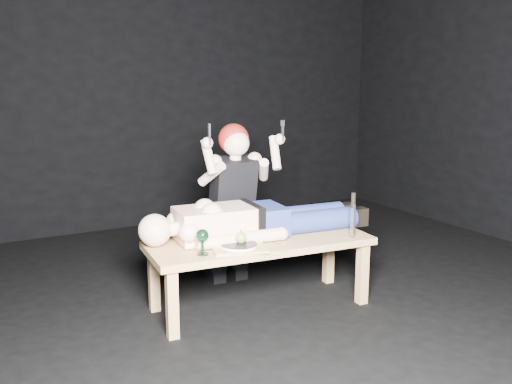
% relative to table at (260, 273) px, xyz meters
% --- Properties ---
extents(ground, '(5.00, 5.00, 0.00)m').
position_rel_table_xyz_m(ground, '(0.22, -0.13, -0.23)').
color(ground, black).
rests_on(ground, ground).
extents(back_wall, '(5.00, 0.00, 5.00)m').
position_rel_table_xyz_m(back_wall, '(0.22, 2.37, 1.27)').
color(back_wall, black).
rests_on(back_wall, ground).
extents(table, '(1.46, 0.66, 0.45)m').
position_rel_table_xyz_m(table, '(0.00, 0.00, 0.00)').
color(table, '#A17D4B').
rests_on(table, ground).
extents(lying_man, '(1.41, 0.55, 0.26)m').
position_rel_table_xyz_m(lying_man, '(0.05, 0.11, 0.35)').
color(lying_man, beige).
rests_on(lying_man, table).
extents(kneeling_woman, '(0.68, 0.75, 1.19)m').
position_rel_table_xyz_m(kneeling_woman, '(0.04, 0.51, 0.37)').
color(kneeling_woman, black).
rests_on(kneeling_woman, ground).
extents(serving_tray, '(0.37, 0.31, 0.02)m').
position_rel_table_xyz_m(serving_tray, '(-0.21, -0.13, 0.23)').
color(serving_tray, tan).
rests_on(serving_tray, table).
extents(plate, '(0.26, 0.26, 0.02)m').
position_rel_table_xyz_m(plate, '(-0.21, -0.13, 0.25)').
color(plate, white).
rests_on(plate, serving_tray).
extents(apple, '(0.07, 0.07, 0.07)m').
position_rel_table_xyz_m(apple, '(-0.20, -0.12, 0.29)').
color(apple, '#599E27').
rests_on(apple, plate).
extents(goblet, '(0.08, 0.08, 0.15)m').
position_rel_table_xyz_m(goblet, '(-0.44, -0.11, 0.30)').
color(goblet, black).
rests_on(goblet, table).
extents(fork_flat, '(0.05, 0.15, 0.01)m').
position_rel_table_xyz_m(fork_flat, '(-0.36, -0.14, 0.23)').
color(fork_flat, '#B2B2B7').
rests_on(fork_flat, table).
extents(knife_flat, '(0.03, 0.15, 0.01)m').
position_rel_table_xyz_m(knife_flat, '(0.05, -0.14, 0.23)').
color(knife_flat, '#B2B2B7').
rests_on(knife_flat, table).
extents(spoon_flat, '(0.05, 0.15, 0.01)m').
position_rel_table_xyz_m(spoon_flat, '(0.03, -0.09, 0.23)').
color(spoon_flat, '#B2B2B7').
rests_on(spoon_flat, table).
extents(carving_knife, '(0.04, 0.05, 0.30)m').
position_rel_table_xyz_m(carving_knife, '(0.54, -0.25, 0.37)').
color(carving_knife, '#B2B2B7').
rests_on(carving_knife, table).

